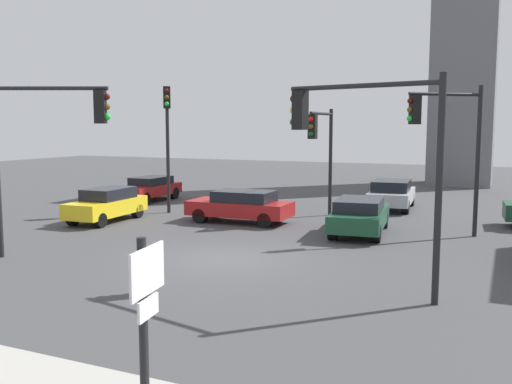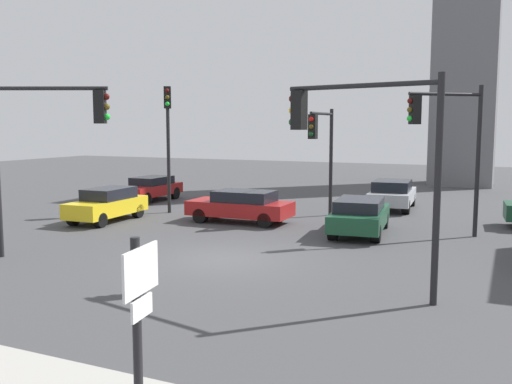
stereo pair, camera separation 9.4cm
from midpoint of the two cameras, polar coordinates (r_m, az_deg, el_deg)
ground_plane at (r=17.32m, az=-3.14°, el=-6.81°), size 92.33×92.33×0.00m
direction_sign at (r=6.23m, az=-11.34°, el=-14.12°), size 0.18×0.73×2.74m
traffic_light_0 at (r=18.23m, az=-20.28°, el=5.72°), size 3.31×1.59×5.38m
traffic_light_1 at (r=26.43m, az=-8.82°, el=6.60°), size 0.44×0.49×5.85m
traffic_light_2 at (r=24.31m, az=6.82°, el=5.15°), size 0.32×2.85×4.80m
traffic_light_3 at (r=21.13m, az=19.01°, el=5.76°), size 2.35×1.99×5.50m
traffic_light_4 at (r=13.75m, az=11.03°, el=5.43°), size 3.95×1.06×5.21m
car_0 at (r=24.76m, az=-14.73°, el=-1.19°), size 1.80×3.98×1.42m
car_1 at (r=23.63m, az=-1.41°, el=-1.39°), size 4.37×1.89×1.36m
car_3 at (r=30.92m, az=-10.55°, el=0.40°), size 1.66×4.06×1.32m
car_4 at (r=28.21m, az=13.74°, el=-0.19°), size 2.21×4.32×1.43m
car_5 at (r=21.47m, az=10.60°, el=-2.30°), size 2.30×4.51×1.36m
skyline_tower at (r=42.10m, az=20.75°, el=16.36°), size 4.11×4.11×22.84m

